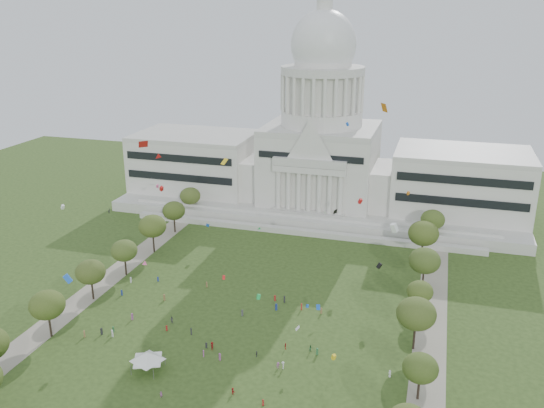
% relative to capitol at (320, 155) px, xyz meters
% --- Properties ---
extents(ground, '(400.00, 400.00, 0.00)m').
position_rel_capitol_xyz_m(ground, '(0.00, -113.59, -22.30)').
color(ground, '#2E4319').
rests_on(ground, ground).
extents(capitol, '(160.00, 64.50, 91.30)m').
position_rel_capitol_xyz_m(capitol, '(0.00, 0.00, 0.00)').
color(capitol, beige).
rests_on(capitol, ground).
extents(path_left, '(8.00, 160.00, 0.04)m').
position_rel_capitol_xyz_m(path_left, '(-48.00, -83.59, -22.28)').
color(path_left, gray).
rests_on(path_left, ground).
extents(path_right, '(8.00, 160.00, 0.04)m').
position_rel_capitol_xyz_m(path_right, '(48.00, -83.59, -22.28)').
color(path_right, gray).
rests_on(path_right, ground).
extents(row_tree_l_1, '(8.86, 8.86, 12.59)m').
position_rel_capitol_xyz_m(row_tree_l_1, '(-44.07, -116.55, -13.34)').
color(row_tree_l_1, black).
rests_on(row_tree_l_1, ground).
extents(row_tree_r_1, '(7.58, 7.58, 10.78)m').
position_rel_capitol_xyz_m(row_tree_r_1, '(46.22, -115.34, -14.64)').
color(row_tree_r_1, black).
rests_on(row_tree_r_1, ground).
extents(row_tree_l_2, '(8.42, 8.42, 11.97)m').
position_rel_capitol_xyz_m(row_tree_l_2, '(-45.04, -96.29, -13.79)').
color(row_tree_l_2, black).
rests_on(row_tree_l_2, ground).
extents(row_tree_r_2, '(9.55, 9.55, 13.58)m').
position_rel_capitol_xyz_m(row_tree_r_2, '(44.17, -96.15, -12.64)').
color(row_tree_r_2, black).
rests_on(row_tree_r_2, ground).
extents(row_tree_l_3, '(8.12, 8.12, 11.55)m').
position_rel_capitol_xyz_m(row_tree_l_3, '(-44.09, -79.67, -14.09)').
color(row_tree_l_3, black).
rests_on(row_tree_l_3, ground).
extents(row_tree_r_3, '(7.01, 7.01, 9.98)m').
position_rel_capitol_xyz_m(row_tree_r_3, '(44.40, -79.10, -15.21)').
color(row_tree_r_3, black).
rests_on(row_tree_r_3, ground).
extents(row_tree_l_4, '(9.29, 9.29, 13.21)m').
position_rel_capitol_xyz_m(row_tree_l_4, '(-44.08, -61.17, -12.90)').
color(row_tree_l_4, black).
rests_on(row_tree_l_4, ground).
extents(row_tree_r_4, '(9.19, 9.19, 13.06)m').
position_rel_capitol_xyz_m(row_tree_r_4, '(44.76, -63.55, -13.01)').
color(row_tree_r_4, black).
rests_on(row_tree_r_4, ground).
extents(row_tree_l_5, '(8.33, 8.33, 11.85)m').
position_rel_capitol_xyz_m(row_tree_l_5, '(-45.22, -42.58, -13.88)').
color(row_tree_l_5, black).
rests_on(row_tree_l_5, ground).
extents(row_tree_r_5, '(9.82, 9.82, 13.96)m').
position_rel_capitol_xyz_m(row_tree_r_5, '(43.49, -43.40, -12.37)').
color(row_tree_r_5, black).
rests_on(row_tree_r_5, ground).
extents(row_tree_l_6, '(8.19, 8.19, 11.64)m').
position_rel_capitol_xyz_m(row_tree_l_6, '(-46.87, -24.45, -14.02)').
color(row_tree_l_6, black).
rests_on(row_tree_l_6, ground).
extents(row_tree_r_6, '(8.42, 8.42, 11.97)m').
position_rel_capitol_xyz_m(row_tree_r_6, '(45.96, -25.46, -13.79)').
color(row_tree_r_6, black).
rests_on(row_tree_r_6, ground).
extents(event_tent, '(11.18, 11.18, 4.77)m').
position_rel_capitol_xyz_m(event_tent, '(-13.68, -122.39, -18.60)').
color(event_tent, '#4C4C4C').
rests_on(event_tent, ground).
extents(person_0, '(1.00, 1.01, 1.76)m').
position_rel_capitol_xyz_m(person_0, '(39.78, -109.28, -21.41)').
color(person_0, silver).
rests_on(person_0, ground).
extents(person_2, '(0.98, 0.95, 1.73)m').
position_rel_capitol_xyz_m(person_2, '(20.43, -104.54, -21.43)').
color(person_2, '#33723F').
rests_on(person_2, ground).
extents(person_3, '(1.00, 1.37, 1.91)m').
position_rel_capitol_xyz_m(person_3, '(15.87, -113.20, -21.34)').
color(person_3, silver).
rests_on(person_3, ground).
extents(person_4, '(0.59, 0.96, 1.55)m').
position_rel_capitol_xyz_m(person_4, '(8.55, -110.25, -21.52)').
color(person_4, '#4C4C51').
rests_on(person_4, ground).
extents(person_5, '(1.36, 2.03, 2.04)m').
position_rel_capitol_xyz_m(person_5, '(-2.79, -110.37, -21.27)').
color(person_5, '#B21E1E').
rests_on(person_5, ground).
extents(person_6, '(0.74, 0.85, 1.47)m').
position_rel_capitol_xyz_m(person_6, '(15.30, -126.72, -21.56)').
color(person_6, '#B21E1E').
rests_on(person_6, ground).
extents(person_7, '(0.70, 0.66, 1.56)m').
position_rel_capitol_xyz_m(person_7, '(-6.32, -130.52, -21.52)').
color(person_7, '#994C8C').
rests_on(person_7, ground).
extents(person_8, '(0.92, 0.60, 1.83)m').
position_rel_capitol_xyz_m(person_8, '(-17.73, -101.82, -21.38)').
color(person_8, '#4C4C51').
rests_on(person_8, ground).
extents(person_9, '(1.07, 1.13, 1.60)m').
position_rel_capitol_xyz_m(person_9, '(14.76, -113.29, -21.50)').
color(person_9, '#994C8C').
rests_on(person_9, ground).
extents(person_10, '(0.66, 1.03, 1.65)m').
position_rel_capitol_xyz_m(person_10, '(14.29, -105.20, -21.47)').
color(person_10, '#B21E1E').
rests_on(person_10, ground).
extents(person_11, '(1.45, 1.48, 1.60)m').
position_rel_capitol_xyz_m(person_11, '(7.96, -125.08, -21.49)').
color(person_11, '#B21E1E').
rests_on(person_11, ground).
extents(distant_crowd, '(62.62, 34.71, 1.95)m').
position_rel_capitol_xyz_m(distant_crowd, '(-11.29, -97.72, -21.41)').
color(distant_crowd, '#26262B').
rests_on(distant_crowd, ground).
extents(kite_swarm, '(85.55, 102.49, 58.63)m').
position_rel_capitol_xyz_m(kite_swarm, '(2.27, -104.88, 6.29)').
color(kite_swarm, orange).
rests_on(kite_swarm, ground).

